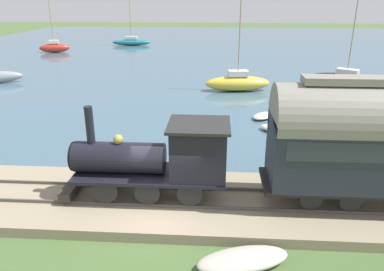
{
  "coord_description": "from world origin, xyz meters",
  "views": [
    {
      "loc": [
        -11.11,
        -1.72,
        7.5
      ],
      "look_at": [
        5.5,
        -0.61,
        1.22
      ],
      "focal_mm": 35.0,
      "sensor_mm": 36.0,
      "label": 1
    }
  ],
  "objects_px": {
    "sailboat_teal": "(132,42)",
    "rowboat_near_shore": "(263,116)",
    "sailboat_yellow": "(238,82)",
    "steam_locomotive": "(162,156)",
    "sailboat_black": "(347,78)",
    "sailboat_red": "(54,47)",
    "beached_dinghy": "(243,260)",
    "rowboat_far_out": "(276,129)"
  },
  "relations": [
    {
      "from": "steam_locomotive",
      "to": "rowboat_near_shore",
      "type": "xyz_separation_m",
      "value": [
        11.1,
        -4.96,
        -1.89
      ]
    },
    {
      "from": "sailboat_black",
      "to": "sailboat_red",
      "type": "height_order",
      "value": "sailboat_red"
    },
    {
      "from": "beached_dinghy",
      "to": "rowboat_far_out",
      "type": "bearing_deg",
      "value": -12.62
    },
    {
      "from": "sailboat_red",
      "to": "beached_dinghy",
      "type": "relative_size",
      "value": 3.06
    },
    {
      "from": "sailboat_red",
      "to": "sailboat_teal",
      "type": "distance_m",
      "value": 12.29
    },
    {
      "from": "steam_locomotive",
      "to": "sailboat_yellow",
      "type": "relative_size",
      "value": 0.73
    },
    {
      "from": "sailboat_black",
      "to": "rowboat_far_out",
      "type": "relative_size",
      "value": 4.28
    },
    {
      "from": "sailboat_teal",
      "to": "rowboat_far_out",
      "type": "distance_m",
      "value": 42.52
    },
    {
      "from": "sailboat_yellow",
      "to": "steam_locomotive",
      "type": "bearing_deg",
      "value": 161.63
    },
    {
      "from": "sailboat_black",
      "to": "beached_dinghy",
      "type": "distance_m",
      "value": 26.98
    },
    {
      "from": "steam_locomotive",
      "to": "sailboat_teal",
      "type": "bearing_deg",
      "value": 13.84
    },
    {
      "from": "steam_locomotive",
      "to": "sailboat_red",
      "type": "bearing_deg",
      "value": 27.86
    },
    {
      "from": "beached_dinghy",
      "to": "sailboat_teal",
      "type": "bearing_deg",
      "value": 15.96
    },
    {
      "from": "steam_locomotive",
      "to": "sailboat_teal",
      "type": "relative_size",
      "value": 0.66
    },
    {
      "from": "sailboat_black",
      "to": "rowboat_near_shore",
      "type": "xyz_separation_m",
      "value": [
        -10.52,
        8.49,
        -0.38
      ]
    },
    {
      "from": "steam_locomotive",
      "to": "rowboat_far_out",
      "type": "distance_m",
      "value": 10.24
    },
    {
      "from": "sailboat_yellow",
      "to": "rowboat_far_out",
      "type": "distance_m",
      "value": 10.09
    },
    {
      "from": "sailboat_black",
      "to": "sailboat_red",
      "type": "xyz_separation_m",
      "value": [
        17.36,
        34.05,
        0.17
      ]
    },
    {
      "from": "sailboat_red",
      "to": "steam_locomotive",
      "type": "bearing_deg",
      "value": -168.18
    },
    {
      "from": "sailboat_teal",
      "to": "beached_dinghy",
      "type": "distance_m",
      "value": 52.63
    },
    {
      "from": "sailboat_yellow",
      "to": "sailboat_black",
      "type": "xyz_separation_m",
      "value": [
        3.2,
        -9.82,
        -0.16
      ]
    },
    {
      "from": "sailboat_red",
      "to": "rowboat_far_out",
      "type": "relative_size",
      "value": 4.35
    },
    {
      "from": "rowboat_far_out",
      "to": "sailboat_red",
      "type": "bearing_deg",
      "value": 74.22
    },
    {
      "from": "sailboat_yellow",
      "to": "sailboat_teal",
      "type": "relative_size",
      "value": 0.9
    },
    {
      "from": "sailboat_red",
      "to": "rowboat_far_out",
      "type": "xyz_separation_m",
      "value": [
        -30.48,
        -26.0,
        -0.52
      ]
    },
    {
      "from": "sailboat_black",
      "to": "rowboat_far_out",
      "type": "xyz_separation_m",
      "value": [
        -13.12,
        8.05,
        -0.36
      ]
    },
    {
      "from": "sailboat_black",
      "to": "sailboat_teal",
      "type": "height_order",
      "value": "sailboat_teal"
    },
    {
      "from": "sailboat_teal",
      "to": "steam_locomotive",
      "type": "bearing_deg",
      "value": -169.57
    },
    {
      "from": "steam_locomotive",
      "to": "beached_dinghy",
      "type": "bearing_deg",
      "value": -138.69
    },
    {
      "from": "steam_locomotive",
      "to": "beached_dinghy",
      "type": "xyz_separation_m",
      "value": [
        -3.17,
        -2.79,
        -1.84
      ]
    },
    {
      "from": "steam_locomotive",
      "to": "sailboat_teal",
      "type": "height_order",
      "value": "sailboat_teal"
    },
    {
      "from": "sailboat_teal",
      "to": "rowboat_near_shore",
      "type": "relative_size",
      "value": 4.4
    },
    {
      "from": "rowboat_near_shore",
      "to": "sailboat_red",
      "type": "bearing_deg",
      "value": -8.65
    },
    {
      "from": "sailboat_yellow",
      "to": "sailboat_black",
      "type": "distance_m",
      "value": 10.33
    },
    {
      "from": "rowboat_near_shore",
      "to": "beached_dinghy",
      "type": "relative_size",
      "value": 0.7
    },
    {
      "from": "sailboat_red",
      "to": "beached_dinghy",
      "type": "distance_m",
      "value": 48.2
    },
    {
      "from": "sailboat_yellow",
      "to": "sailboat_black",
      "type": "bearing_deg",
      "value": -79.18
    },
    {
      "from": "sailboat_red",
      "to": "rowboat_far_out",
      "type": "bearing_deg",
      "value": -155.58
    },
    {
      "from": "sailboat_black",
      "to": "beached_dinghy",
      "type": "bearing_deg",
      "value": -170.73
    },
    {
      "from": "steam_locomotive",
      "to": "sailboat_yellow",
      "type": "xyz_separation_m",
      "value": [
        18.41,
        -3.62,
        -1.35
      ]
    },
    {
      "from": "rowboat_far_out",
      "to": "beached_dinghy",
      "type": "xyz_separation_m",
      "value": [
        -11.66,
        2.61,
        0.03
      ]
    },
    {
      "from": "sailboat_red",
      "to": "sailboat_yellow",
      "type": "bearing_deg",
      "value": -146.36
    }
  ]
}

